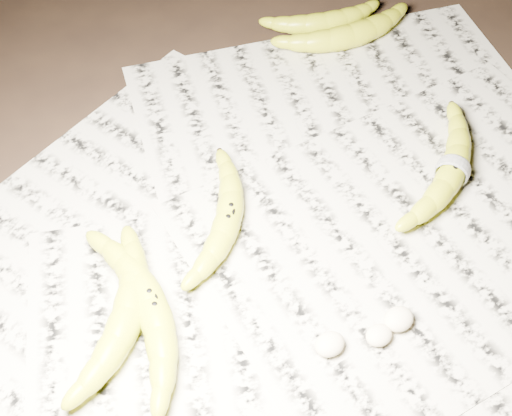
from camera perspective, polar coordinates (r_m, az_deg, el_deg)
ground at (r=0.86m, az=1.39°, el=-2.18°), size 3.00×3.00×0.00m
newspaper_patch at (r=0.87m, az=2.74°, el=-1.45°), size 0.90×0.70×0.01m
banana_left_a at (r=0.78m, az=-8.38°, el=-7.67°), size 0.10×0.22×0.04m
banana_left_b at (r=0.78m, az=-10.28°, el=-8.28°), size 0.18×0.18×0.04m
banana_center at (r=0.85m, az=-2.25°, el=-0.68°), size 0.16×0.17×0.03m
banana_taped at (r=0.93m, az=15.51°, el=3.04°), size 0.21×0.15×0.03m
banana_upper_a at (r=1.10m, az=7.54°, el=13.65°), size 0.20×0.10×0.04m
banana_upper_b at (r=1.13m, az=5.53°, el=14.70°), size 0.17×0.11×0.03m
measuring_tape at (r=0.93m, az=15.51°, el=3.04°), size 0.03×0.04×0.04m
flesh_chunk_a at (r=0.77m, az=5.94°, el=-10.65°), size 0.03×0.03×0.02m
flesh_chunk_b at (r=0.79m, az=11.38°, el=-8.56°), size 0.03×0.03×0.02m
flesh_chunk_c at (r=0.78m, az=9.85°, el=-9.85°), size 0.03×0.03×0.02m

